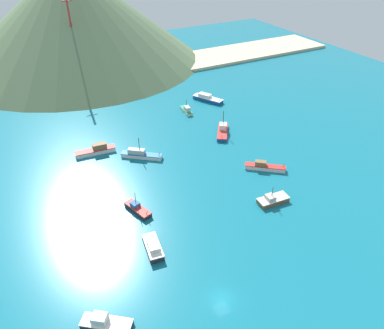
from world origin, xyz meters
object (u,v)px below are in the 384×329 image
object	(u,v)px
fishing_boat_1	(273,200)
radio_tower	(72,34)
fishing_boat_10	(153,247)
fishing_boat_4	(96,150)
fishing_boat_0	(138,209)
fishing_boat_2	(140,154)
fishing_boat_5	(223,131)
fishing_boat_6	(207,98)
fishing_boat_8	(105,322)
fishing_boat_11	(264,167)
fishing_boat_7	(186,110)

from	to	relation	value
fishing_boat_1	radio_tower	distance (m)	99.15
fishing_boat_10	fishing_boat_4	bearing A→B (deg)	89.68
fishing_boat_0	fishing_boat_2	size ratio (longest dim) A/B	0.74
fishing_boat_5	fishing_boat_6	bearing A→B (deg)	71.01
fishing_boat_8	fishing_boat_4	bearing A→B (deg)	75.66
fishing_boat_0	fishing_boat_4	distance (m)	28.18
fishing_boat_5	radio_tower	distance (m)	70.57
fishing_boat_1	fishing_boat_6	distance (m)	57.60
fishing_boat_1	fishing_boat_11	distance (m)	13.28
fishing_boat_2	fishing_boat_7	bearing A→B (deg)	38.45
fishing_boat_6	fishing_boat_10	xyz separation A→B (m)	(-44.72, -56.38, 0.00)
fishing_boat_2	fishing_boat_10	xyz separation A→B (m)	(-10.12, -32.65, -0.03)
fishing_boat_1	fishing_boat_10	size ratio (longest dim) A/B	1.01
fishing_boat_8	fishing_boat_11	world-z (taller)	fishing_boat_11
fishing_boat_5	radio_tower	size ratio (longest dim) A/B	0.28
fishing_boat_10	radio_tower	bearing A→B (deg)	84.32
fishing_boat_2	fishing_boat_4	size ratio (longest dim) A/B	0.92
fishing_boat_2	fishing_boat_5	bearing A→B (deg)	1.97
fishing_boat_2	fishing_boat_7	distance (m)	30.29
fishing_boat_0	fishing_boat_11	size ratio (longest dim) A/B	0.80
fishing_boat_4	fishing_boat_5	xyz separation A→B (m)	(36.64, -6.83, -0.08)
fishing_boat_2	fishing_boat_8	size ratio (longest dim) A/B	1.26
fishing_boat_2	radio_tower	world-z (taller)	radio_tower
fishing_boat_4	radio_tower	xyz separation A→B (m)	(9.34, 55.81, 17.54)
fishing_boat_10	fishing_boat_11	bearing A→B (deg)	18.82
fishing_boat_0	fishing_boat_10	size ratio (longest dim) A/B	1.02
fishing_boat_0	radio_tower	bearing A→B (deg)	84.49
fishing_boat_7	fishing_boat_10	distance (m)	61.61
fishing_boat_7	fishing_boat_5	bearing A→B (deg)	-80.40
fishing_boat_1	fishing_boat_11	bearing A→B (deg)	60.71
fishing_boat_4	fishing_boat_11	world-z (taller)	fishing_boat_4
fishing_boat_4	fishing_boat_5	bearing A→B (deg)	-10.57
fishing_boat_8	radio_tower	distance (m)	110.95
fishing_boat_0	fishing_boat_8	distance (m)	27.32
fishing_boat_5	radio_tower	xyz separation A→B (m)	(-27.30, 62.64, 17.62)
fishing_boat_1	fishing_boat_8	size ratio (longest dim) A/B	0.92
fishing_boat_4	fishing_boat_8	world-z (taller)	fishing_boat_4
fishing_boat_1	fishing_boat_2	size ratio (longest dim) A/B	0.73
fishing_boat_2	fishing_boat_6	xyz separation A→B (m)	(34.60, 23.73, -0.03)
fishing_boat_8	fishing_boat_1	bearing A→B (deg)	15.40
fishing_boat_6	fishing_boat_8	xyz separation A→B (m)	(-57.63, -67.36, -0.14)
fishing_boat_2	fishing_boat_5	size ratio (longest dim) A/B	1.01
fishing_boat_2	fishing_boat_1	bearing A→B (deg)	-58.41
fishing_boat_2	fishing_boat_10	size ratio (longest dim) A/B	1.38
fishing_boat_2	fishing_boat_6	world-z (taller)	fishing_boat_2
fishing_boat_8	fishing_boat_0	bearing A→B (deg)	58.24
fishing_boat_4	fishing_boat_10	bearing A→B (deg)	-90.32
fishing_boat_2	radio_tower	distance (m)	65.95
fishing_boat_6	fishing_boat_11	xyz separation A→B (m)	(-8.50, -44.04, -0.10)
fishing_boat_0	fishing_boat_1	distance (m)	30.50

